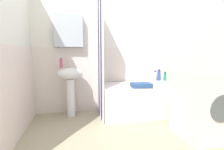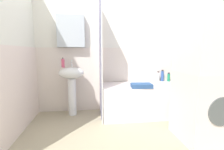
# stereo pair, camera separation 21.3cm
# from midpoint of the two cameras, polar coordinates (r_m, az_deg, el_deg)

# --- Properties ---
(ground_plane) EXTENTS (4.80, 5.60, 0.04)m
(ground_plane) POSITION_cam_midpoint_polar(r_m,az_deg,el_deg) (2.32, 7.13, -21.62)
(ground_plane) COLOR tan
(wall_back_tiled) EXTENTS (3.60, 0.18, 2.40)m
(wall_back_tiled) POSITION_cam_midpoint_polar(r_m,az_deg,el_deg) (3.23, -0.88, 8.25)
(wall_back_tiled) COLOR silver
(wall_back_tiled) RESTS_ON ground_plane
(wall_left_tiled) EXTENTS (0.07, 1.81, 2.40)m
(wall_left_tiled) POSITION_cam_midpoint_polar(r_m,az_deg,el_deg) (2.42, -33.94, 6.50)
(wall_left_tiled) COLOR white
(wall_left_tiled) RESTS_ON ground_plane
(sink) EXTENTS (0.44, 0.34, 0.85)m
(sink) POSITION_cam_midpoint_polar(r_m,az_deg,el_deg) (2.98, -16.13, -1.94)
(sink) COLOR white
(sink) RESTS_ON ground_plane
(faucet) EXTENTS (0.03, 0.12, 0.12)m
(faucet) POSITION_cam_midpoint_polar(r_m,az_deg,el_deg) (3.03, -16.23, 3.72)
(faucet) COLOR silver
(faucet) RESTS_ON sink
(soap_dispenser) EXTENTS (0.05, 0.05, 0.17)m
(soap_dispenser) POSITION_cam_midpoint_polar(r_m,az_deg,el_deg) (2.95, -18.98, 3.79)
(soap_dispenser) COLOR #CC4D6D
(soap_dispenser) RESTS_ON sink
(bathtub) EXTENTS (1.43, 0.69, 0.55)m
(bathtub) POSITION_cam_midpoint_polar(r_m,az_deg,el_deg) (3.07, 7.78, -8.15)
(bathtub) COLOR white
(bathtub) RESTS_ON ground_plane
(shower_curtain) EXTENTS (0.01, 0.69, 2.00)m
(shower_curtain) POSITION_cam_midpoint_polar(r_m,az_deg,el_deg) (2.79, -6.27, 5.39)
(shower_curtain) COLOR white
(shower_curtain) RESTS_ON ground_plane
(body_wash_bottle) EXTENTS (0.05, 0.05, 0.17)m
(body_wash_bottle) POSITION_cam_midpoint_polar(r_m,az_deg,el_deg) (3.48, 16.03, -0.53)
(body_wash_bottle) COLOR #1D8057
(body_wash_bottle) RESTS_ON bathtub
(conditioner_bottle) EXTENTS (0.06, 0.06, 0.22)m
(conditioner_bottle) POSITION_cam_midpoint_polar(r_m,az_deg,el_deg) (3.45, 14.09, -0.10)
(conditioner_bottle) COLOR #2F5097
(conditioner_bottle) RESTS_ON bathtub
(shampoo_bottle) EXTENTS (0.05, 0.05, 0.20)m
(shampoo_bottle) POSITION_cam_midpoint_polar(r_m,az_deg,el_deg) (3.41, 12.80, -0.37)
(shampoo_bottle) COLOR white
(shampoo_bottle) RESTS_ON bathtub
(towel_folded) EXTENTS (0.34, 0.23, 0.07)m
(towel_folded) POSITION_cam_midpoint_polar(r_m,az_deg,el_deg) (2.75, 7.81, -3.45)
(towel_folded) COLOR #2C4D82
(towel_folded) RESTS_ON bathtub
(washer_dryer_stack) EXTENTS (0.59, 0.61, 1.74)m
(washer_dryer_stack) POSITION_cam_midpoint_polar(r_m,az_deg,el_deg) (2.40, 27.17, 0.99)
(washer_dryer_stack) COLOR silver
(washer_dryer_stack) RESTS_ON ground_plane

